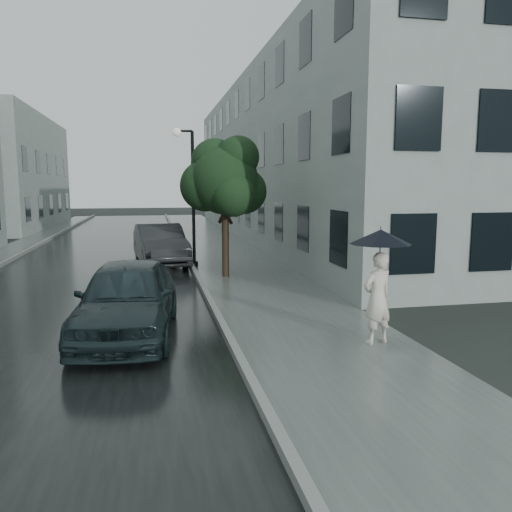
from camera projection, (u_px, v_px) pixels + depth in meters
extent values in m
plane|color=black|center=(301.00, 332.00, 10.37)|extent=(120.00, 120.00, 0.00)
cube|color=slate|center=(227.00, 254.00, 22.05)|extent=(3.50, 60.00, 0.01)
cube|color=slate|center=(186.00, 254.00, 21.67)|extent=(0.15, 60.00, 0.15)
cube|color=black|center=(102.00, 258.00, 20.97)|extent=(6.85, 60.00, 0.00)
cube|color=slate|center=(12.00, 259.00, 20.25)|extent=(0.15, 60.00, 0.15)
cube|color=gray|center=(295.00, 160.00, 29.76)|extent=(7.00, 36.00, 9.00)
cube|color=black|center=(237.00, 160.00, 29.05)|extent=(0.08, 32.40, 7.20)
cube|color=black|center=(49.00, 172.00, 36.79)|extent=(0.08, 16.20, 6.40)
imported|color=beige|center=(377.00, 298.00, 9.52)|extent=(0.75, 0.61, 1.77)
cylinder|color=black|center=(379.00, 268.00, 9.49)|extent=(0.02, 0.02, 0.92)
cone|color=black|center=(381.00, 237.00, 9.40)|extent=(1.23, 1.23, 0.28)
cylinder|color=black|center=(381.00, 228.00, 9.38)|extent=(0.02, 0.02, 0.08)
cylinder|color=black|center=(379.00, 293.00, 9.56)|extent=(0.03, 0.03, 0.06)
cylinder|color=#332619|center=(225.00, 242.00, 16.58)|extent=(0.23, 0.23, 2.32)
sphere|color=#1C3C1B|center=(225.00, 181.00, 16.30)|extent=(2.21, 2.21, 2.21)
sphere|color=#1C3C1B|center=(244.00, 191.00, 16.73)|extent=(1.52, 1.52, 1.52)
sphere|color=#1C3C1B|center=(206.00, 186.00, 16.53)|extent=(1.70, 1.70, 1.70)
sphere|color=#1C3C1B|center=(233.00, 194.00, 15.81)|extent=(1.44, 1.44, 1.44)
sphere|color=#1C3C1B|center=(215.00, 163.00, 16.65)|extent=(1.61, 1.61, 1.61)
sphere|color=#1C3C1B|center=(238.00, 157.00, 16.11)|extent=(1.37, 1.37, 1.37)
cylinder|color=black|center=(193.00, 200.00, 18.45)|extent=(0.12, 0.12, 4.98)
cylinder|color=black|center=(194.00, 264.00, 18.79)|extent=(0.28, 0.28, 0.20)
cylinder|color=black|center=(185.00, 131.00, 18.09)|extent=(0.51, 0.16, 0.08)
sphere|color=silver|center=(177.00, 132.00, 18.08)|extent=(0.32, 0.32, 0.32)
imported|color=black|center=(128.00, 298.00, 10.04)|extent=(2.24, 4.68, 1.54)
imported|color=black|center=(160.00, 244.00, 19.22)|extent=(2.20, 4.85, 1.54)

